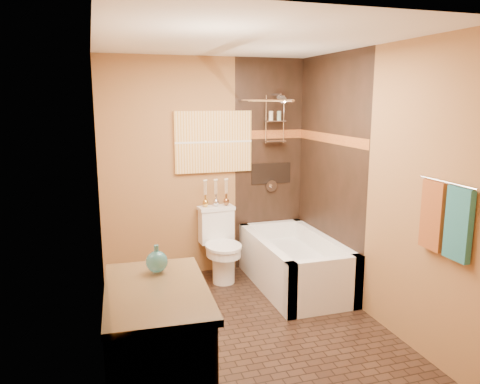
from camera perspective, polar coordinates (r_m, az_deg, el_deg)
name	(u,v)px	position (r m, az deg, el deg)	size (l,w,h in m)	color
floor	(247,327)	(4.41, 0.80, -16.15)	(3.00, 3.00, 0.00)	black
wall_left	(101,201)	(3.80, -16.60, -1.12)	(0.02, 3.00, 2.50)	olive
wall_right	(369,185)	(4.51, 15.47, 0.87)	(0.02, 3.00, 2.50)	olive
wall_back	(206,168)	(5.42, -4.17, 2.95)	(2.40, 0.02, 2.50)	olive
wall_front	(332,243)	(2.66, 11.18, -6.14)	(2.40, 0.02, 2.50)	olive
ceiling	(247,40)	(3.94, 0.91, 18.07)	(3.00, 3.00, 0.00)	silver
alcove_tile_back	(269,165)	(5.63, 3.56, 3.28)	(0.85, 0.01, 2.50)	black
alcove_tile_right	(329,173)	(5.14, 10.83, 2.33)	(0.01, 1.50, 2.50)	black
mosaic_band_back	(270,134)	(5.58, 3.64, 7.03)	(0.85, 0.01, 0.10)	maroon
mosaic_band_right	(330,138)	(5.09, 10.89, 6.44)	(0.01, 1.50, 0.10)	maroon
alcove_niche	(271,173)	(5.65, 3.80, 2.28)	(0.50, 0.01, 0.25)	black
shower_fixtures	(275,131)	(5.50, 4.27, 7.43)	(0.24, 0.33, 1.16)	silver
curtain_rod	(261,100)	(4.76, 2.63, 11.12)	(0.03, 0.03, 1.55)	silver
towel_bar	(447,183)	(3.63, 23.97, 1.02)	(0.02, 0.02, 0.55)	silver
towel_teal	(459,224)	(3.59, 25.10, -3.57)	(0.05, 0.22, 0.52)	#1E6166
towel_rust	(433,215)	(3.78, 22.46, -2.65)	(0.05, 0.22, 0.52)	brown
sunset_painting	(213,142)	(5.38, -3.25, 6.12)	(0.90, 0.04, 0.70)	gold
vanity_mirror	(105,195)	(2.77, -16.18, -0.33)	(0.01, 1.00, 0.90)	white
bathtub	(294,267)	(5.23, 6.62, -9.05)	(0.80, 1.50, 0.55)	white
toilet	(220,244)	(5.35, -2.40, -6.37)	(0.42, 0.62, 0.81)	white
vanity	(158,355)	(3.16, -10.02, -18.98)	(0.68, 1.05, 0.90)	black
teal_bottle	(157,259)	(3.18, -10.12, -8.02)	(0.15, 0.15, 0.23)	#266F74
bud_vases	(216,192)	(5.38, -2.96, 0.00)	(0.31, 0.07, 0.31)	gold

